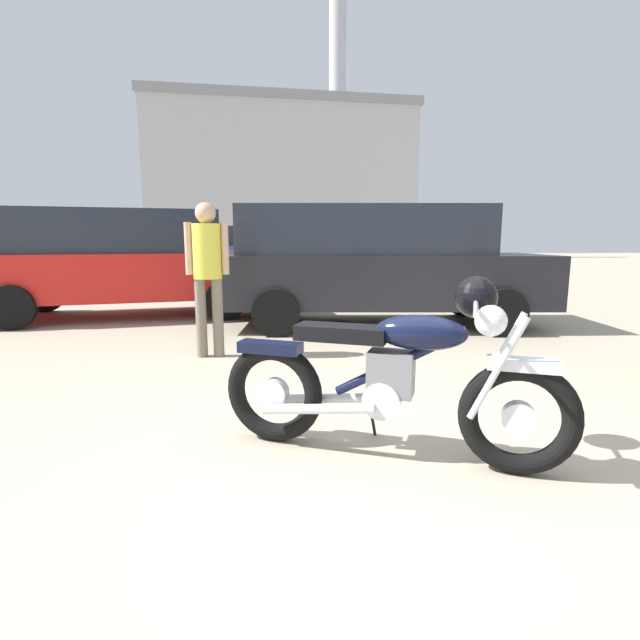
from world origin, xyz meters
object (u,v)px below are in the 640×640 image
(dark_sedan_left, at_px, (121,260))
(blue_hatchback_right, at_px, (226,249))
(bystander, at_px, (207,264))
(vintage_motorcycle, at_px, (397,376))
(red_hatchback_near, at_px, (383,254))
(pale_sedan_back, at_px, (374,262))
(white_estate_far, at_px, (44,252))

(dark_sedan_left, distance_m, blue_hatchback_right, 9.53)
(bystander, bearing_deg, vintage_motorcycle, -151.80)
(red_hatchback_near, distance_m, pale_sedan_back, 4.30)
(red_hatchback_near, height_order, pale_sedan_back, same)
(vintage_motorcycle, xyz_separation_m, bystander, (-1.41, 2.59, 0.53))
(dark_sedan_left, relative_size, red_hatchback_near, 1.01)
(bystander, distance_m, white_estate_far, 14.46)
(dark_sedan_left, xyz_separation_m, red_hatchback_near, (5.12, 2.93, 0.00))
(dark_sedan_left, relative_size, white_estate_far, 1.12)
(blue_hatchback_right, height_order, white_estate_far, blue_hatchback_right)
(red_hatchback_near, distance_m, white_estate_far, 12.46)
(bystander, xyz_separation_m, white_estate_far, (-7.30, 12.48, -0.18))
(blue_hatchback_right, distance_m, white_estate_far, 6.32)
(dark_sedan_left, relative_size, pale_sedan_back, 1.02)
(red_hatchback_near, height_order, white_estate_far, red_hatchback_near)
(bystander, distance_m, dark_sedan_left, 3.51)
(dark_sedan_left, bearing_deg, vintage_motorcycle, -70.49)
(white_estate_far, bearing_deg, bystander, 112.06)
(pale_sedan_back, relative_size, white_estate_far, 1.10)
(white_estate_far, bearing_deg, blue_hatchback_right, 171.92)
(vintage_motorcycle, height_order, blue_hatchback_right, blue_hatchback_right)
(bystander, bearing_deg, dark_sedan_left, 30.65)
(vintage_motorcycle, bearing_deg, pale_sedan_back, 103.28)
(pale_sedan_back, height_order, blue_hatchback_right, same)
(white_estate_far, bearing_deg, red_hatchback_near, 140.05)
(bystander, bearing_deg, red_hatchback_near, -29.51)
(vintage_motorcycle, distance_m, bystander, 2.99)
(red_hatchback_near, relative_size, white_estate_far, 1.11)
(bystander, xyz_separation_m, dark_sedan_left, (-1.81, 3.01, -0.08))
(red_hatchback_near, distance_m, blue_hatchback_right, 7.84)
(vintage_motorcycle, xyz_separation_m, white_estate_far, (-8.71, 15.07, 0.34))
(pale_sedan_back, bearing_deg, white_estate_far, 137.18)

